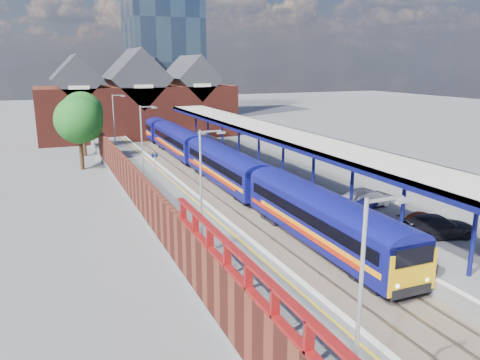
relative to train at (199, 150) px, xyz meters
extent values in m
plane|color=#5B5B5E|center=(-1.49, -1.02, -2.12)|extent=(240.00, 240.00, 0.00)
cube|color=#473D33|center=(-1.49, -11.02, -2.09)|extent=(6.00, 76.00, 0.06)
cube|color=slate|center=(-3.71, -11.02, -2.00)|extent=(0.07, 76.00, 0.14)
cube|color=slate|center=(-2.27, -11.02, -2.00)|extent=(0.07, 76.00, 0.14)
cube|color=slate|center=(-0.71, -11.02, -2.00)|extent=(0.07, 76.00, 0.14)
cube|color=slate|center=(0.73, -11.02, -2.00)|extent=(0.07, 76.00, 0.14)
cube|color=#565659|center=(-6.99, -11.02, -1.62)|extent=(5.00, 76.00, 1.00)
cube|color=#565659|center=(4.51, -11.02, -1.62)|extent=(6.00, 76.00, 1.00)
cube|color=silver|center=(-4.64, -11.02, -1.10)|extent=(0.30, 76.00, 0.05)
cube|color=silver|center=(1.66, -11.02, -1.10)|extent=(0.30, 76.00, 0.05)
cube|color=yellow|center=(-5.24, -11.02, -1.12)|extent=(0.14, 76.00, 0.01)
cube|color=navy|center=(0.01, -24.78, -0.22)|extent=(3.01, 16.04, 2.50)
cube|color=navy|center=(0.01, -24.78, 1.03)|extent=(3.01, 16.04, 0.60)
cube|color=navy|center=(0.01, -8.18, -0.22)|extent=(3.01, 16.04, 2.50)
cube|color=navy|center=(0.01, -8.18, 1.03)|extent=(3.01, 16.04, 0.60)
cube|color=navy|center=(0.01, 8.42, -0.22)|extent=(3.01, 16.04, 2.50)
cube|color=navy|center=(0.01, 8.42, 1.03)|extent=(3.01, 16.04, 0.60)
cube|color=navy|center=(0.01, 25.02, -0.22)|extent=(3.01, 16.04, 2.50)
cube|color=navy|center=(0.01, 25.02, 1.03)|extent=(3.01, 16.04, 0.60)
cube|color=black|center=(-1.41, 0.12, 0.23)|extent=(0.04, 60.54, 0.70)
cube|color=orange|center=(-1.42, 0.12, -0.57)|extent=(0.03, 55.27, 0.30)
cube|color=#B0220B|center=(-1.43, 0.12, -0.82)|extent=(0.03, 55.27, 0.30)
cube|color=#F2B20C|center=(0.01, -32.70, -0.42)|extent=(2.82, 0.34, 2.10)
cube|color=black|center=(0.01, -32.80, 0.43)|extent=(2.30, 0.19, 0.90)
cube|color=black|center=(0.01, -30.38, -1.82)|extent=(2.00, 2.40, 0.60)
cube|color=black|center=(0.01, 30.62, -1.82)|extent=(2.00, 2.40, 0.60)
cylinder|color=#0D1050|center=(3.51, -33.02, 0.98)|extent=(0.24, 0.24, 4.20)
cylinder|color=#0D1050|center=(3.51, -28.02, 0.98)|extent=(0.24, 0.24, 4.20)
cylinder|color=#0D1050|center=(3.51, -23.02, 0.98)|extent=(0.24, 0.24, 4.20)
cylinder|color=#0D1050|center=(3.51, -18.02, 0.98)|extent=(0.24, 0.24, 4.20)
cylinder|color=#0D1050|center=(3.51, -13.02, 0.98)|extent=(0.24, 0.24, 4.20)
cylinder|color=#0D1050|center=(3.51, -8.02, 0.98)|extent=(0.24, 0.24, 4.20)
cylinder|color=#0D1050|center=(3.51, -3.02, 0.98)|extent=(0.24, 0.24, 4.20)
cylinder|color=#0D1050|center=(3.51, 1.98, 0.98)|extent=(0.24, 0.24, 4.20)
cylinder|color=#0D1050|center=(3.51, 6.98, 0.98)|extent=(0.24, 0.24, 4.20)
cylinder|color=#0D1050|center=(3.51, 11.98, 0.98)|extent=(0.24, 0.24, 4.20)
cube|color=beige|center=(4.01, -9.02, 3.23)|extent=(4.50, 52.00, 0.25)
cube|color=#0D1050|center=(1.86, -9.02, 3.08)|extent=(0.20, 52.00, 0.55)
cube|color=#0D1050|center=(6.16, -9.02, 3.08)|extent=(0.20, 52.00, 0.55)
cylinder|color=#A5A8AA|center=(-7.99, -39.02, 2.38)|extent=(0.12, 0.12, 7.00)
cube|color=#A5A8AA|center=(-7.39, -39.02, 5.78)|extent=(1.20, 0.08, 0.08)
cube|color=#A5A8AA|center=(-6.79, -39.02, 5.68)|extent=(0.45, 0.18, 0.12)
cylinder|color=#A5A8AA|center=(-7.99, -25.02, 2.38)|extent=(0.12, 0.12, 7.00)
cube|color=#A5A8AA|center=(-7.39, -25.02, 5.78)|extent=(1.20, 0.08, 0.08)
cube|color=#A5A8AA|center=(-6.79, -25.02, 5.68)|extent=(0.45, 0.18, 0.12)
cylinder|color=#A5A8AA|center=(-7.99, -9.02, 2.38)|extent=(0.12, 0.12, 7.00)
cube|color=#A5A8AA|center=(-7.39, -9.02, 5.78)|extent=(1.20, 0.08, 0.08)
cube|color=#A5A8AA|center=(-6.79, -9.02, 5.68)|extent=(0.45, 0.18, 0.12)
cylinder|color=#A5A8AA|center=(-7.99, 6.98, 2.38)|extent=(0.12, 0.12, 7.00)
cube|color=#A5A8AA|center=(-7.39, 6.98, 5.78)|extent=(1.20, 0.08, 0.08)
cube|color=#A5A8AA|center=(-6.79, 6.98, 5.68)|extent=(0.45, 0.18, 0.12)
cylinder|color=#A5A8AA|center=(-6.49, -7.02, 0.13)|extent=(0.08, 0.08, 2.50)
cube|color=#0C194C|center=(-6.49, -7.02, 1.18)|extent=(0.55, 0.06, 0.35)
cube|color=#571F17|center=(-9.59, -17.02, 0.28)|extent=(0.35, 50.00, 2.80)
cube|color=maroon|center=(-9.59, -34.02, 2.68)|extent=(0.30, 15.00, 0.12)
cube|color=maroon|center=(-9.59, -34.02, 1.73)|extent=(0.30, 15.00, 0.12)
cube|color=maroon|center=(-9.59, -39.02, 2.18)|extent=(0.30, 0.12, 1.00)
cube|color=maroon|center=(-9.59, -37.02, 2.18)|extent=(0.30, 0.12, 1.00)
cube|color=maroon|center=(-9.59, -35.02, 2.18)|extent=(0.30, 0.12, 1.00)
cube|color=maroon|center=(-9.59, -33.02, 2.18)|extent=(0.30, 0.12, 1.00)
cube|color=maroon|center=(-9.59, -31.02, 2.18)|extent=(0.30, 0.12, 1.00)
cube|color=maroon|center=(-9.59, -29.02, 2.18)|extent=(0.30, 0.12, 1.00)
cube|color=maroon|center=(-9.59, -27.02, 2.18)|extent=(0.30, 0.12, 1.00)
cube|color=#571F17|center=(-1.49, 26.98, 1.88)|extent=(30.00, 12.00, 8.00)
cube|color=#232328|center=(-10.49, 26.98, 7.08)|extent=(7.13, 12.00, 7.13)
cube|color=#232328|center=(-1.49, 26.98, 7.08)|extent=(9.16, 12.00, 9.16)
cube|color=#232328|center=(7.51, 26.98, 7.08)|extent=(7.13, 12.00, 7.13)
cube|color=beige|center=(-10.49, 20.93, 6.08)|extent=(2.80, 0.15, 0.50)
cube|color=beige|center=(-1.49, 20.93, 6.08)|extent=(2.80, 0.15, 0.50)
cube|color=beige|center=(7.51, 20.93, 6.08)|extent=(2.80, 0.15, 0.50)
cube|color=#435873|center=(8.51, 48.98, 17.88)|extent=(14.00, 14.00, 40.00)
cylinder|color=#382314|center=(-11.99, 4.98, -0.12)|extent=(0.44, 0.44, 4.00)
sphere|color=#134A18|center=(-11.99, 4.98, 3.38)|extent=(5.20, 5.20, 5.20)
sphere|color=#134A18|center=(-11.19, 4.48, 2.68)|extent=(3.20, 3.20, 3.20)
cylinder|color=#382314|center=(-10.99, 12.98, -0.12)|extent=(0.44, 0.44, 4.00)
sphere|color=#134A18|center=(-10.99, 12.98, 3.38)|extent=(5.20, 5.20, 5.20)
sphere|color=#134A18|center=(-10.19, 12.48, 2.68)|extent=(3.20, 3.20, 3.20)
imported|color=maroon|center=(5.99, -27.11, -0.44)|extent=(4.34, 2.92, 1.37)
imported|color=silver|center=(6.23, -21.48, -0.44)|extent=(4.26, 1.79, 1.37)
imported|color=black|center=(6.15, -28.25, -0.42)|extent=(5.14, 2.91, 1.40)
imported|color=navy|center=(6.36, -21.21, -0.49)|extent=(4.99, 3.38, 1.27)
camera|label=1|loc=(-15.64, -48.55, 9.30)|focal=35.00mm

